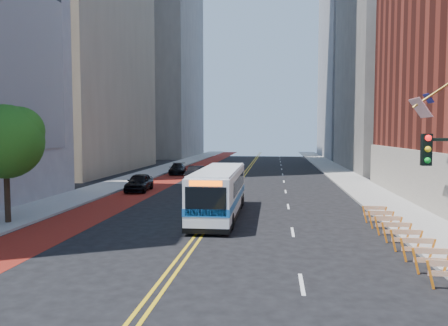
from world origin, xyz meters
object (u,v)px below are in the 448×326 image
car_a (139,182)px  car_b (195,173)px  transit_bus (219,191)px  street_tree (7,139)px  car_c (177,169)px

car_a → car_b: size_ratio=1.03×
car_b → transit_bus: bearing=-72.7°
street_tree → car_b: street_tree is taller
car_a → car_b: (3.20, 10.40, -0.05)m
street_tree → car_c: 31.05m
car_a → transit_bus: bearing=-54.9°
transit_bus → car_a: 13.90m
street_tree → car_b: 26.14m
street_tree → transit_bus: bearing=18.0°
street_tree → transit_bus: (11.64, 3.79, -3.34)m
car_a → car_c: bearing=87.0°
street_tree → car_a: (2.99, 14.65, -4.12)m
street_tree → car_c: (2.86, 30.63, -4.23)m
car_a → car_c: 15.98m
street_tree → transit_bus: 12.69m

